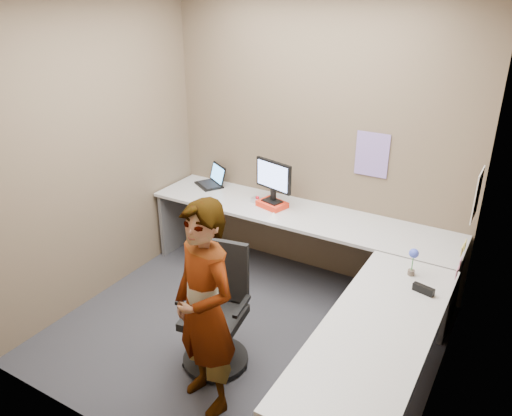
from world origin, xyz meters
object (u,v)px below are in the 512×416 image
Objects in this scene: office_chair at (217,317)px; desk at (314,266)px; monitor at (273,178)px; person at (204,310)px.

desk is at bearing 48.41° from office_chair.
monitor reaches higher than desk.
office_chair is 0.63× the size of person.
person is at bearing -103.49° from desk.
office_chair is 0.57m from person.
monitor is 0.44× the size of office_chair.
person is (0.44, -1.73, -0.26)m from monitor.
monitor reaches higher than office_chair.
desk is 7.15× the size of monitor.
desk is at bearing 97.01° from person.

